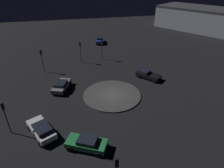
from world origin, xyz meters
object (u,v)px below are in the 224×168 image
Objects in this scene: traffic_light_south at (80,48)px; traffic_light_southeast at (42,57)px; car_silver at (41,129)px; traffic_light_east at (4,112)px; traffic_light_south_near at (102,46)px; car_grey at (61,85)px; car_blue at (99,40)px; store_building at (220,21)px; car_black at (147,74)px; car_green at (87,143)px.

traffic_light_southeast is at bearing -82.52° from traffic_light_south.
traffic_light_east is at bearing 45.48° from car_silver.
car_grey is at bearing -34.46° from traffic_light_south_near.
traffic_light_south is at bearing -18.65° from car_blue.
car_silver is 0.12× the size of store_building.
car_silver is 4.37m from traffic_light_east.
car_blue is 34.10m from car_silver.
car_blue reaches higher than car_black.
car_black is 22.08m from car_blue.
traffic_light_south_near is at bearing -55.66° from car_silver.
store_building is (-39.25, -13.29, 0.38)m from traffic_light_south_near.
car_grey is 1.06× the size of traffic_light_southeast.
traffic_light_southeast is at bearing 74.21° from store_building.
traffic_light_east is 24.08m from traffic_light_south_near.
traffic_light_southeast is at bearing 59.40° from traffic_light_east.
car_silver reaches higher than car_grey.
car_black is 0.11× the size of store_building.
car_grey is 10.67m from traffic_light_east.
store_building reaches higher than car_blue.
traffic_light_southeast reaches higher than car_black.
store_building is at bearing 85.73° from car_black.
car_green is 24.46m from traffic_light_south_near.
traffic_light_southeast is at bearing -33.89° from car_blue.
traffic_light_southeast is at bearing 44.58° from car_grey.
car_blue is at bearing 153.28° from car_black.
car_green is 1.08× the size of traffic_light_south_near.
car_black is 0.96× the size of car_grey.
store_building is at bearing 63.29° from traffic_light_southeast.
traffic_light_southeast reaches higher than traffic_light_south_near.
traffic_light_southeast is 0.11× the size of store_building.
car_black is 22.80m from traffic_light_east.
traffic_light_east is at bearing -32.43° from traffic_light_south_near.
car_blue is (-9.95, -22.13, 0.07)m from car_grey.
car_grey is 9.97m from car_silver.
car_grey is at bearing 82.68° from store_building.
traffic_light_south reaches higher than car_silver.
car_green is 1.09× the size of traffic_light_east.
traffic_light_southeast is at bearing -24.65° from car_silver.
car_green is (7.36, 35.05, -0.05)m from car_blue.
traffic_light_east is (5.82, 8.64, 2.32)m from car_grey.
car_grey is 8.27m from traffic_light_southeast.
car_grey is at bearing -40.81° from car_silver.
store_building is (-47.79, -23.98, 2.71)m from car_grey.
store_building is at bearing 112.88° from traffic_light_south_near.
traffic_light_south_near is (-4.49, -0.55, -0.06)m from traffic_light_south.
car_silver is (4.84, -3.21, 0.01)m from car_green.
traffic_light_south_near is 41.44m from store_building.
store_building reaches higher than car_silver.
traffic_light_south_near reaches higher than car_silver.
car_grey is 0.12× the size of store_building.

